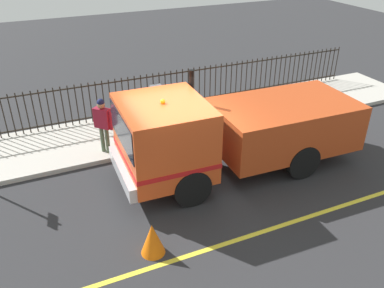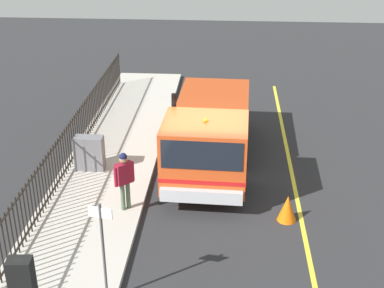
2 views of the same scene
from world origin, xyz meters
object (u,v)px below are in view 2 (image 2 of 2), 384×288
(worker_standing, at_px, (124,175))
(traffic_cone, at_px, (287,208))
(utility_cabinet, at_px, (89,153))
(street_sign, at_px, (102,239))
(work_truck, at_px, (209,132))

(worker_standing, xyz_separation_m, traffic_cone, (-4.34, 0.05, -0.80))
(utility_cabinet, height_order, street_sign, street_sign)
(work_truck, relative_size, utility_cabinet, 6.20)
(utility_cabinet, bearing_deg, street_sign, 107.02)
(work_truck, bearing_deg, traffic_cone, 130.33)
(work_truck, distance_m, worker_standing, 3.46)
(worker_standing, height_order, street_sign, street_sign)
(work_truck, relative_size, worker_standing, 4.03)
(worker_standing, bearing_deg, traffic_cone, -44.05)
(work_truck, relative_size, traffic_cone, 9.24)
(worker_standing, distance_m, traffic_cone, 4.41)
(work_truck, height_order, worker_standing, work_truck)
(worker_standing, relative_size, street_sign, 0.74)
(utility_cabinet, height_order, traffic_cone, utility_cabinet)
(utility_cabinet, bearing_deg, worker_standing, 124.41)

